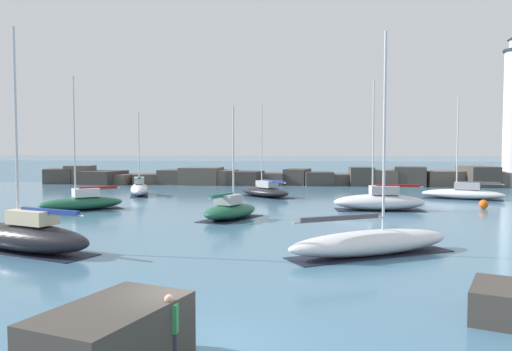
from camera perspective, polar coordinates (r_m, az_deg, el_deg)
ground_plane at (r=12.46m, az=-6.90°, el=-19.10°), size 600.00×600.00×0.00m
open_sea_beyond at (r=124.26m, az=4.21°, el=0.96°), size 400.00×116.00×0.01m
breakwater_jetty at (r=64.38m, az=3.70°, el=-0.19°), size 65.56×7.29×2.46m
foreground_rocks at (r=11.68m, az=-4.41°, el=-17.69°), size 19.48×9.57×1.46m
sailboat_moored_0 at (r=40.25m, az=-19.23°, el=-2.87°), size 6.27×5.56×10.10m
sailboat_moored_1 at (r=39.03m, az=13.96°, el=-2.84°), size 7.02×2.82×9.86m
sailboat_moored_3 at (r=48.17m, az=1.04°, el=-1.77°), size 6.08×6.09×9.07m
sailboat_moored_4 at (r=22.76m, az=13.03°, el=-7.40°), size 8.13×5.60×9.82m
sailboat_moored_5 at (r=25.08m, az=-24.65°, el=-6.25°), size 7.63×4.59×10.19m
sailboat_moored_6 at (r=49.95m, az=22.61°, el=-1.86°), size 7.53×4.56×9.39m
sailboat_moored_7 at (r=51.29m, az=-13.19°, el=-1.43°), size 3.59×6.54×8.42m
sailboat_moored_8 at (r=33.29m, az=-2.97°, el=-3.95°), size 4.25×5.74×7.51m
mooring_buoy_orange_near at (r=42.68m, az=24.57°, el=-3.00°), size 0.71×0.71×0.91m
person_on_rocks at (r=11.25m, az=-9.87°, el=-16.74°), size 0.36×0.22×1.61m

